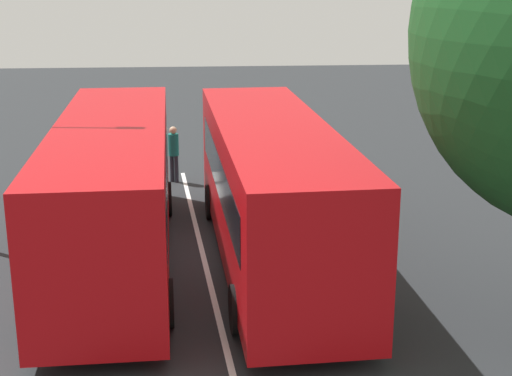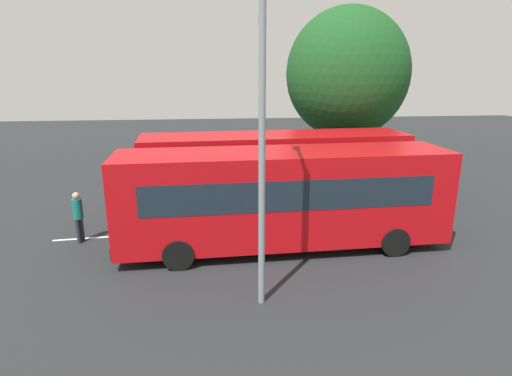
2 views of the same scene
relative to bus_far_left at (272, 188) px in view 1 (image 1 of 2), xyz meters
name	(u,v)px [view 1 (image 1 of 2)]	position (x,y,z in m)	size (l,w,h in m)	color
ground_plane	(202,253)	(0.69, 1.56, -1.74)	(70.43, 70.43, 0.00)	#232628
bus_far_left	(272,188)	(0.00, 0.00, 0.00)	(10.50, 2.91, 3.19)	#B70C11
bus_center_left	(113,188)	(0.26, 3.49, 0.00)	(10.47, 2.78, 3.19)	#B70C11
pedestrian	(174,149)	(6.90, 2.36, -0.71)	(0.44, 0.44, 1.75)	#232833
lane_stripe_outer_left	(202,252)	(0.69, 1.56, -1.74)	(14.51, 0.12, 0.01)	silver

